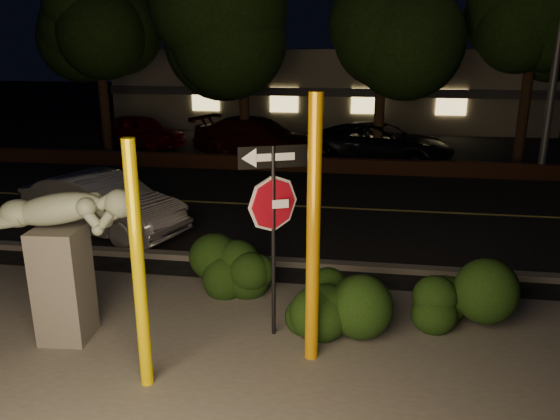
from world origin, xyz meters
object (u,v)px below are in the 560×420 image
object	(u,v)px
parked_car_dark	(380,143)
sculpture	(62,249)
signpost	(273,204)
parked_car_red	(141,131)
yellow_pole_left	(138,270)
yellow_pole_right	(313,234)
silver_sedan	(103,204)
parked_car_darkred	(259,138)

from	to	relation	value
parked_car_dark	sculpture	bearing A→B (deg)	176.80
signpost	parked_car_red	world-z (taller)	signpost
yellow_pole_left	parked_car_dark	size ratio (longest dim) A/B	0.60
yellow_pole_right	yellow_pole_left	bearing A→B (deg)	-155.01
parked_car_red	parked_car_dark	size ratio (longest dim) A/B	0.76
sculpture	silver_sedan	xyz separation A→B (m)	(-1.72, 4.62, -0.75)
signpost	parked_car_darkred	size ratio (longest dim) A/B	0.54
yellow_pole_right	sculpture	bearing A→B (deg)	-179.65
parked_car_dark	signpost	bearing A→B (deg)	-171.70
yellow_pole_left	parked_car_darkred	xyz separation A→B (m)	(-1.42, 14.76, -0.83)
yellow_pole_right	signpost	xyz separation A→B (m)	(-0.62, 0.55, 0.22)
yellow_pole_right	sculpture	xyz separation A→B (m)	(-3.58, -0.02, -0.40)
yellow_pole_left	sculpture	distance (m)	1.82
yellow_pole_left	signpost	size ratio (longest dim) A/B	1.11
silver_sedan	parked_car_darkred	xyz separation A→B (m)	(1.86, 9.22, 0.09)
sculpture	parked_car_darkred	distance (m)	13.86
parked_car_red	parked_car_dark	distance (m)	10.18
parked_car_darkred	signpost	bearing A→B (deg)	-149.24
sculpture	parked_car_dark	distance (m)	14.32
silver_sedan	parked_car_red	xyz separation A→B (m)	(-3.56, 10.73, 0.01)
silver_sedan	signpost	bearing A→B (deg)	-110.40
silver_sedan	parked_car_dark	bearing A→B (deg)	-15.58
yellow_pole_left	sculpture	size ratio (longest dim) A/B	1.38
yellow_pole_right	parked_car_red	bearing A→B (deg)	120.04
parked_car_darkred	parked_car_dark	xyz separation A→B (m)	(4.59, -0.34, -0.03)
sculpture	silver_sedan	bearing A→B (deg)	105.56
yellow_pole_right	parked_car_dark	bearing A→B (deg)	85.14
parked_car_red	parked_car_darkred	size ratio (longest dim) A/B	0.76
yellow_pole_left	silver_sedan	bearing A→B (deg)	120.62
parked_car_red	parked_car_dark	world-z (taller)	parked_car_dark
sculpture	yellow_pole_right	bearing A→B (deg)	-4.57
parked_car_red	yellow_pole_right	bearing A→B (deg)	-128.12
yellow_pole_left	parked_car_red	bearing A→B (deg)	112.79
sculpture	signpost	bearing A→B (deg)	6.05
silver_sedan	parked_car_darkred	size ratio (longest dim) A/B	0.78
yellow_pole_right	signpost	bearing A→B (deg)	138.51
silver_sedan	parked_car_dark	distance (m)	10.97
yellow_pole_left	sculpture	xyz separation A→B (m)	(-1.55, 0.92, -0.17)
silver_sedan	parked_car_red	distance (m)	11.31
sculpture	silver_sedan	distance (m)	4.99
yellow_pole_left	signpost	bearing A→B (deg)	46.85
parked_car_darkred	parked_car_red	bearing A→B (deg)	93.17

